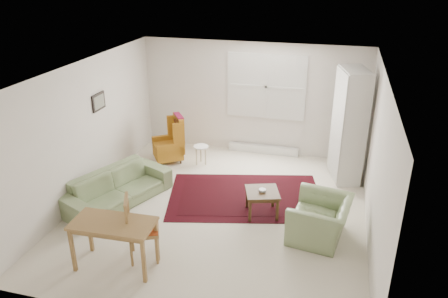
% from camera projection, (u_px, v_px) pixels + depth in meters
% --- Properties ---
extents(room, '(5.04, 5.54, 2.51)m').
position_uv_depth(room, '(224.00, 140.00, 7.44)').
color(room, silver).
rests_on(room, ground).
extents(rug, '(3.16, 2.42, 0.03)m').
position_uv_depth(rug, '(245.00, 196.00, 8.17)').
color(rug, black).
rests_on(rug, ground).
extents(sofa, '(1.54, 2.19, 0.82)m').
position_uv_depth(sofa, '(116.00, 182.00, 7.84)').
color(sofa, '#788C5D').
rests_on(sofa, ground).
extents(armchair, '(1.02, 1.13, 0.79)m').
position_uv_depth(armchair, '(320.00, 216.00, 6.84)').
color(armchair, '#788C5D').
rests_on(armchair, ground).
extents(wingback_chair, '(0.86, 0.85, 1.04)m').
position_uv_depth(wingback_chair, '(167.00, 139.00, 9.44)').
color(wingback_chair, '#B0711B').
rests_on(wingback_chair, ground).
extents(coffee_table, '(0.70, 0.70, 0.45)m').
position_uv_depth(coffee_table, '(262.00, 203.00, 7.54)').
color(coffee_table, '#3D2612').
rests_on(coffee_table, ground).
extents(stool, '(0.37, 0.37, 0.42)m').
position_uv_depth(stool, '(201.00, 155.00, 9.43)').
color(stool, white).
rests_on(stool, ground).
extents(cabinet, '(0.68, 0.98, 2.24)m').
position_uv_depth(cabinet, '(349.00, 126.00, 8.48)').
color(cabinet, silver).
rests_on(cabinet, ground).
extents(desk, '(1.18, 0.62, 0.73)m').
position_uv_depth(desk, '(115.00, 244.00, 6.19)').
color(desk, olive).
rests_on(desk, ground).
extents(desk_chair, '(0.59, 0.59, 1.02)m').
position_uv_depth(desk_chair, '(143.00, 228.00, 6.31)').
color(desk_chair, olive).
rests_on(desk_chair, ground).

